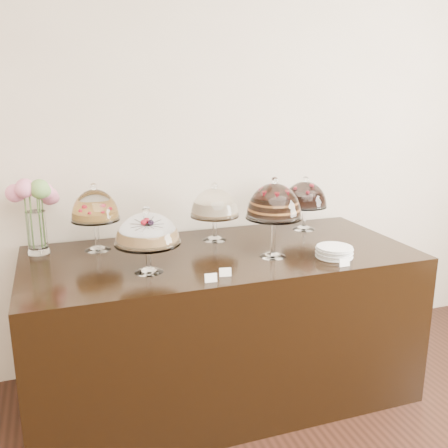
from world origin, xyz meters
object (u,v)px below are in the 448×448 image
object	(u,v)px
flower_vase	(35,204)
plate_stack	(334,252)
cake_stand_dark_choco	(305,196)
cake_stand_choco_layer	(274,204)
display_counter	(221,324)
cake_stand_sugar_sponge	(147,231)
cake_stand_fruit_tart	(95,208)
cake_stand_cheesecake	(215,205)

from	to	relation	value
flower_vase	plate_stack	size ratio (longest dim) A/B	2.15
cake_stand_dark_choco	flower_vase	size ratio (longest dim) A/B	0.82
cake_stand_dark_choco	flower_vase	bearing A→B (deg)	178.35
cake_stand_choco_layer	cake_stand_dark_choco	xyz separation A→B (m)	(0.43, 0.45, -0.08)
display_counter	cake_stand_sugar_sponge	distance (m)	0.83
display_counter	cake_stand_fruit_tart	distance (m)	1.00
cake_stand_choco_layer	cake_stand_cheesecake	bearing A→B (deg)	116.41
cake_stand_sugar_sponge	flower_vase	bearing A→B (deg)	135.67
cake_stand_choco_layer	cake_stand_dark_choco	distance (m)	0.63
cake_stand_choco_layer	flower_vase	xyz separation A→B (m)	(-1.24, 0.50, -0.02)
cake_stand_dark_choco	cake_stand_fruit_tart	distance (m)	1.35
cake_stand_sugar_sponge	display_counter	bearing A→B (deg)	22.20
cake_stand_dark_choco	cake_stand_fruit_tart	xyz separation A→B (m)	(-1.35, -0.01, 0.03)
cake_stand_sugar_sponge	cake_stand_cheesecake	world-z (taller)	cake_stand_cheesecake
cake_stand_cheesecake	cake_stand_dark_choco	world-z (taller)	cake_stand_cheesecake
cake_stand_choco_layer	cake_stand_fruit_tart	size ratio (longest dim) A/B	1.14
cake_stand_fruit_tart	plate_stack	xyz separation A→B (m)	(1.23, -0.57, -0.22)
cake_stand_dark_choco	plate_stack	bearing A→B (deg)	-101.53
cake_stand_fruit_tart	flower_vase	size ratio (longest dim) A/B	0.91
cake_stand_sugar_sponge	plate_stack	bearing A→B (deg)	-6.05
display_counter	cake_stand_sugar_sponge	size ratio (longest dim) A/B	6.38
display_counter	cake_stand_cheesecake	distance (m)	0.72
display_counter	cake_stand_cheesecake	bearing A→B (deg)	80.20
cake_stand_cheesecake	plate_stack	distance (m)	0.78
cake_stand_choco_layer	cake_stand_dark_choco	size ratio (longest dim) A/B	1.26
display_counter	cake_stand_dark_choco	bearing A→B (deg)	22.95
cake_stand_sugar_sponge	cake_stand_cheesecake	xyz separation A→B (m)	(0.50, 0.43, 0.01)
cake_stand_dark_choco	flower_vase	world-z (taller)	flower_vase
cake_stand_cheesecake	flower_vase	size ratio (longest dim) A/B	0.83
cake_stand_sugar_sponge	cake_stand_dark_choco	xyz separation A→B (m)	(1.14, 0.47, 0.01)
cake_stand_sugar_sponge	flower_vase	size ratio (longest dim) A/B	0.80
cake_stand_cheesecake	cake_stand_fruit_tart	bearing A→B (deg)	177.72
cake_stand_choco_layer	cake_stand_cheesecake	world-z (taller)	cake_stand_choco_layer
display_counter	flower_vase	world-z (taller)	flower_vase
cake_stand_sugar_sponge	plate_stack	xyz separation A→B (m)	(1.02, -0.11, -0.18)
cake_stand_choco_layer	cake_stand_sugar_sponge	bearing A→B (deg)	-178.29
cake_stand_dark_choco	cake_stand_fruit_tart	world-z (taller)	cake_stand_fruit_tart
cake_stand_choco_layer	cake_stand_fruit_tart	distance (m)	1.02
cake_stand_cheesecake	cake_stand_dark_choco	distance (m)	0.64
cake_stand_dark_choco	cake_stand_cheesecake	bearing A→B (deg)	-176.53
cake_stand_sugar_sponge	flower_vase	world-z (taller)	flower_vase
cake_stand_sugar_sponge	cake_stand_dark_choco	bearing A→B (deg)	22.65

